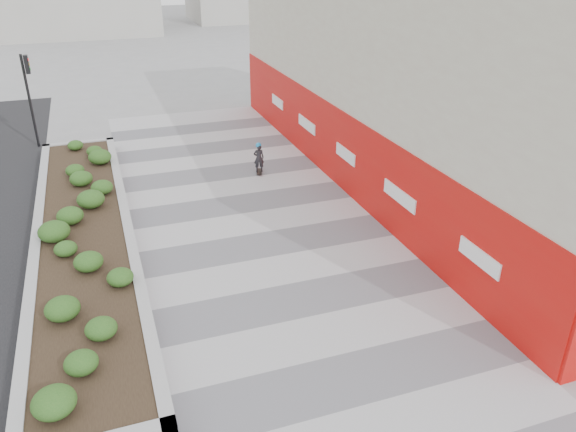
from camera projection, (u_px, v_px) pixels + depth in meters
name	position (u px, v px, depth m)	size (l,w,h in m)	color
ground	(332.00, 339.00, 13.50)	(160.00, 160.00, 0.00)	gray
walkway	(291.00, 276.00, 16.04)	(8.00, 36.00, 0.01)	#A8A8AD
building	(410.00, 76.00, 21.42)	(6.04, 24.08, 8.00)	#BBAE9F
planter	(83.00, 231.00, 17.61)	(3.00, 18.00, 0.90)	#9E9EA0
traffic_signal_near	(29.00, 87.00, 24.95)	(0.33, 0.28, 4.20)	black
manhole_cover	(307.00, 273.00, 16.19)	(0.44, 0.44, 0.01)	#595654
skateboarder	(259.00, 158.00, 22.84)	(0.46, 0.75, 1.32)	beige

